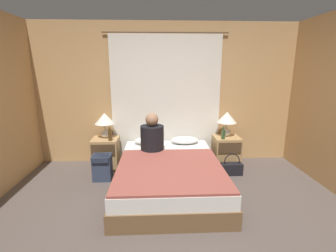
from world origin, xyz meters
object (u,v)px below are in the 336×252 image
Objects in this scene: lamp_left at (105,121)px; backpack_on_floor at (102,166)px; person_left_in_bed at (152,136)px; handbag_on_floor at (232,168)px; lamp_right at (227,119)px; pillow_right at (185,140)px; nightstand_right at (226,151)px; pillow_left at (148,141)px; beer_bottle_on_left_stand at (110,135)px; beer_bottle_on_right_stand at (223,134)px; bed at (169,175)px; nightstand_left at (106,153)px.

backpack_on_floor is (0.04, -0.56, -0.60)m from lamp_left.
person_left_in_bed reaches higher than handbag_on_floor.
lamp_right is at bearing 88.11° from handbag_on_floor.
person_left_in_bed is (-0.57, -0.37, 0.19)m from pillow_right.
nightstand_right is 1.41m from pillow_left.
beer_bottle_on_right_stand is (1.92, 0.00, -0.00)m from beer_bottle_on_left_stand.
lamp_left reaches higher than backpack_on_floor.
lamp_left is 1.91× the size of beer_bottle_on_left_stand.
pillow_left is at bearing -178.66° from lamp_right.
beer_bottle_on_right_stand is at bearing 106.85° from handbag_on_floor.
handbag_on_floor is (-0.02, -0.47, -0.72)m from lamp_right.
pillow_left is at bearing 110.94° from bed.
lamp_left is at bearing 154.01° from person_left_in_bed.
lamp_left reaches higher than bed.
person_left_in_bed is 1.41m from handbag_on_floor.
nightstand_left is 1.21× the size of lamp_left.
beer_bottle_on_left_stand is at bearing 163.29° from person_left_in_bed.
lamp_left reaches higher than beer_bottle_on_left_stand.
nightstand_left is 0.39m from beer_bottle_on_left_stand.
beer_bottle_on_left_stand is 0.54m from backpack_on_floor.
backpack_on_floor is at bearing 163.21° from bed.
nightstand_right is 0.38m from beer_bottle_on_right_stand.
person_left_in_bed is (-1.32, -0.40, -0.17)m from lamp_right.
beer_bottle_on_left_stand is (-0.63, -0.16, 0.15)m from pillow_left.
beer_bottle_on_right_stand is (2.04, -0.19, -0.22)m from lamp_left.
lamp_left is 0.89× the size of pillow_right.
bed is 1.52m from lamp_right.
handbag_on_floor is (1.30, -0.07, -0.55)m from person_left_in_bed.
beer_bottle_on_left_stand is (0.11, -0.19, -0.21)m from lamp_left.
pillow_left is 1.20× the size of backpack_on_floor.
lamp_right is 1.07× the size of backpack_on_floor.
beer_bottle_on_right_stand is at bearing -13.56° from pillow_right.
nightstand_right is at bearing 87.79° from handbag_on_floor.
backpack_on_floor is (-0.71, -0.53, -0.24)m from pillow_left.
nightstand_right is 2.30× the size of beer_bottle_on_left_stand.
nightstand_left is (-1.07, 0.80, 0.06)m from bed.
lamp_right is 0.86m from handbag_on_floor.
backpack_on_floor is (0.04, -0.49, -0.04)m from nightstand_left.
bed is 1.34m from nightstand_right.
nightstand_right is (2.14, 0.00, 0.00)m from nightstand_left.
lamp_right is at bearing 5.31° from beer_bottle_on_left_stand.
nightstand_right is 1.07× the size of pillow_right.
pillow_left is at bearing 13.78° from beer_bottle_on_left_stand.
lamp_left is 1.00× the size of lamp_right.
backpack_on_floor is at bearing -165.00° from lamp_right.
handbag_on_floor is at bearing -17.78° from pillow_left.
pillow_left is at bearing 180.00° from pillow_right.
bed is at bearing -144.68° from beer_bottle_on_right_stand.
beer_bottle_on_left_stand is (-2.03, -0.19, -0.21)m from lamp_right.
bed is at bearing -36.95° from nightstand_left.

